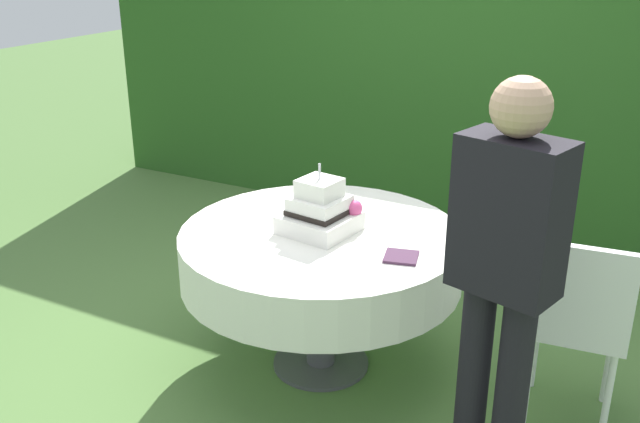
# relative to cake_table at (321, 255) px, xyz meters

# --- Properties ---
(ground_plane) EXTENTS (20.00, 20.00, 0.00)m
(ground_plane) POSITION_rel_cake_table_xyz_m (0.00, 0.00, -0.60)
(ground_plane) COLOR #547A3D
(foliage_hedge) EXTENTS (6.02, 0.47, 2.31)m
(foliage_hedge) POSITION_rel_cake_table_xyz_m (0.00, 2.25, 0.56)
(foliage_hedge) COLOR #28561E
(foliage_hedge) RESTS_ON ground_plane
(cake_table) EXTENTS (1.32, 1.32, 0.72)m
(cake_table) POSITION_rel_cake_table_xyz_m (0.00, 0.00, 0.00)
(cake_table) COLOR #4C4C51
(cake_table) RESTS_ON ground_plane
(wedding_cake) EXTENTS (0.35, 0.35, 0.33)m
(wedding_cake) POSITION_rel_cake_table_xyz_m (-0.00, -0.00, 0.22)
(wedding_cake) COLOR white
(wedding_cake) RESTS_ON cake_table
(serving_plate_near) EXTENTS (0.11, 0.11, 0.01)m
(serving_plate_near) POSITION_rel_cake_table_xyz_m (-0.25, 0.38, 0.13)
(serving_plate_near) COLOR white
(serving_plate_near) RESTS_ON cake_table
(serving_plate_far) EXTENTS (0.14, 0.14, 0.01)m
(serving_plate_far) POSITION_rel_cake_table_xyz_m (-0.01, 0.31, 0.13)
(serving_plate_far) COLOR white
(serving_plate_far) RESTS_ON cake_table
(napkin_stack) EXTENTS (0.17, 0.17, 0.01)m
(napkin_stack) POSITION_rel_cake_table_xyz_m (0.44, -0.09, 0.13)
(napkin_stack) COLOR #4C2D47
(napkin_stack) RESTS_ON cake_table
(garden_chair) EXTENTS (0.44, 0.44, 0.89)m
(garden_chair) POSITION_rel_cake_table_xyz_m (1.15, 0.09, -0.06)
(garden_chair) COLOR white
(garden_chair) RESTS_ON ground_plane
(standing_person) EXTENTS (0.40, 0.29, 1.60)m
(standing_person) POSITION_rel_cake_table_xyz_m (0.95, -0.43, 0.33)
(standing_person) COLOR black
(standing_person) RESTS_ON ground_plane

